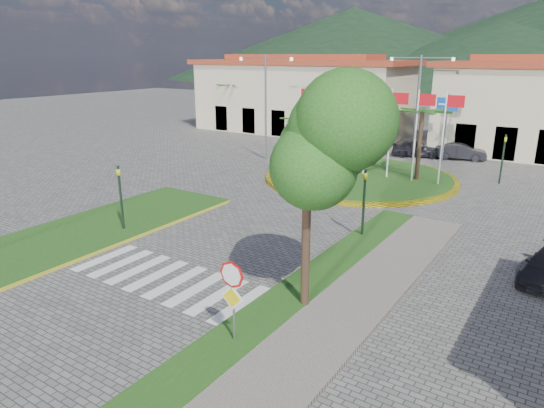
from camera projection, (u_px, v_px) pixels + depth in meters
The scene contains 21 objects.
ground at pixel (70, 326), 15.00m from camera, with size 160.00×160.00×0.00m, color #5A5855.
sidewalk_right at pixel (266, 355), 13.40m from camera, with size 4.00×28.00×0.15m, color gray.
verge_right at pixel (232, 341), 14.03m from camera, with size 1.60×28.00×0.18m, color #1D4E16.
median_left at pixel (97, 228), 23.18m from camera, with size 5.00×14.00×0.18m, color #1D4E16.
crosswalk at pixel (164, 278), 18.18m from camera, with size 8.00×3.00×0.01m, color silver.
roundabout_island at pixel (360, 177), 32.46m from camera, with size 12.70×12.70×6.00m.
stop_sign at pixel (232, 289), 13.45m from camera, with size 0.80×0.11×2.65m.
deciduous_tree at pixel (308, 154), 14.55m from camera, with size 3.60×3.60×6.80m.
traffic_light_left at pixel (120, 192), 22.35m from camera, with size 0.15×0.18×3.20m.
traffic_light_right at pixel (364, 197), 21.60m from camera, with size 0.15×0.18×3.20m.
traffic_light_far at pixel (503, 154), 30.90m from camera, with size 0.18×0.15×3.20m.
direction_sign_west at pixel (384, 112), 39.66m from camera, with size 1.60×0.14×5.20m.
direction_sign_east at pixel (446, 116), 37.02m from camera, with size 1.60×0.14×5.20m.
street_lamp_centre at pixel (418, 103), 37.02m from camera, with size 4.80×0.16×8.00m.
street_lamp_west at pixel (266, 102), 37.53m from camera, with size 4.80×0.16×8.00m.
building_left at pixel (301, 95), 51.49m from camera, with size 23.32×9.54×8.05m.
hill_far_west at pixel (352, 44), 152.23m from camera, with size 140.00×140.00×22.00m, color black.
hill_near_back at pixel (500, 54), 121.39m from camera, with size 110.00×110.00×16.00m, color black.
white_van at pixel (315, 142), 42.81m from camera, with size 2.12×4.61×1.28m, color white.
car_dark_a at pixel (417, 149), 39.53m from camera, with size 1.58×3.94×1.34m, color black.
car_dark_b at pixel (461, 152), 38.47m from camera, with size 1.35×3.87×1.27m, color black.
Camera 1 is at (12.53, -7.55, 8.04)m, focal length 32.00 mm.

